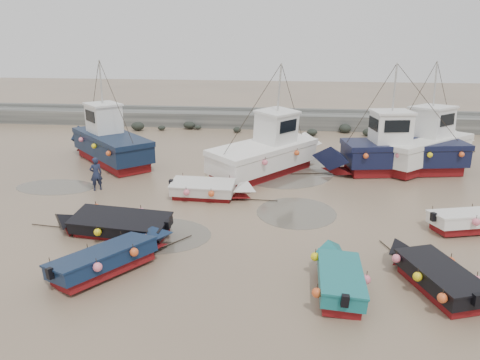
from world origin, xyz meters
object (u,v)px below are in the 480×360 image
object	(u,v)px
dinghy_4	(113,222)
dinghy_6	(433,271)
person	(98,190)
cabin_boat_3	(428,145)
cabin_boat_0	(108,141)
dinghy_2	(338,273)
dinghy_5	(210,187)
cabin_boat_1	(270,151)
cabin_boat_2	(394,151)
dinghy_1	(113,255)

from	to	relation	value
dinghy_4	dinghy_6	xyz separation A→B (m)	(11.82, -2.71, 0.02)
dinghy_6	person	world-z (taller)	dinghy_6
cabin_boat_3	cabin_boat_0	bearing A→B (deg)	-129.53
dinghy_2	dinghy_6	size ratio (longest dim) A/B	0.98
dinghy_6	cabin_boat_3	distance (m)	14.95
dinghy_2	dinghy_5	size ratio (longest dim) A/B	0.96
cabin_boat_1	cabin_boat_0	bearing A→B (deg)	-149.97
dinghy_2	dinghy_4	distance (m)	9.33
cabin_boat_2	dinghy_4	bearing A→B (deg)	117.91
dinghy_2	person	bearing A→B (deg)	144.80
cabin_boat_3	person	world-z (taller)	cabin_boat_3
dinghy_1	cabin_boat_1	size ratio (longest dim) A/B	0.59
dinghy_5	cabin_boat_1	xyz separation A→B (m)	(2.66, 4.65, 0.78)
cabin_boat_1	person	size ratio (longest dim) A/B	5.01
dinghy_1	dinghy_2	xyz separation A→B (m)	(7.65, -0.39, 0.02)
dinghy_2	cabin_boat_3	size ratio (longest dim) A/B	0.64
cabin_boat_0	cabin_boat_1	size ratio (longest dim) A/B	0.91
cabin_boat_3	dinghy_6	bearing A→B (deg)	-56.23
dinghy_5	dinghy_6	size ratio (longest dim) A/B	1.02
dinghy_6	cabin_boat_3	bearing A→B (deg)	57.33
cabin_boat_1	cabin_boat_2	world-z (taller)	same
dinghy_4	person	world-z (taller)	dinghy_4
dinghy_4	dinghy_6	distance (m)	12.13
cabin_boat_3	person	bearing A→B (deg)	-112.96
dinghy_4	cabin_boat_3	xyz separation A→B (m)	(15.27, 11.81, 0.81)
cabin_boat_2	person	bearing A→B (deg)	97.06
person	dinghy_4	bearing A→B (deg)	80.40
dinghy_1	dinghy_2	distance (m)	7.66
dinghy_2	cabin_boat_3	world-z (taller)	cabin_boat_3
dinghy_2	dinghy_6	world-z (taller)	same
dinghy_4	cabin_boat_1	size ratio (longest dim) A/B	0.72
dinghy_1	cabin_boat_0	size ratio (longest dim) A/B	0.65
dinghy_6	person	bearing A→B (deg)	132.39
dinghy_5	cabin_boat_3	distance (m)	14.07
dinghy_5	dinghy_4	bearing A→B (deg)	-31.98
cabin_boat_2	person	world-z (taller)	cabin_boat_2
dinghy_4	person	xyz separation A→B (m)	(-2.92, 5.22, -0.54)
dinghy_2	cabin_boat_1	distance (m)	12.93
cabin_boat_1	cabin_boat_2	size ratio (longest dim) A/B	0.87
dinghy_5	person	bearing A→B (deg)	-93.00
dinghy_1	person	xyz separation A→B (m)	(-4.01, 8.07, -0.55)
dinghy_5	person	world-z (taller)	dinghy_5
dinghy_6	cabin_boat_2	world-z (taller)	cabin_boat_2
cabin_boat_2	cabin_boat_3	size ratio (longest dim) A/B	1.24
cabin_boat_0	cabin_boat_3	bearing A→B (deg)	-40.99
cabin_boat_1	cabin_boat_3	xyz separation A→B (m)	(9.45, 2.48, 0.01)
dinghy_4	cabin_boat_1	xyz separation A→B (m)	(5.82, 9.33, 0.80)
dinghy_2	person	xyz separation A→B (m)	(-11.66, 8.46, -0.57)
cabin_boat_2	cabin_boat_3	xyz separation A→B (m)	(2.33, 1.67, 0.01)
dinghy_2	cabin_boat_2	distance (m)	14.05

